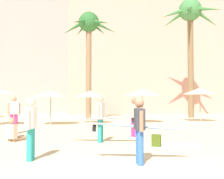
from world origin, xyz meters
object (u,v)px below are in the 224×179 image
object	(u,v)px
palm_tree_far_left	(190,21)
palm_tree_left	(89,33)
cafe_umbrella_4	(200,91)
backpack	(156,141)
cafe_umbrella_2	(90,94)
person_far_right	(101,118)
person_near_right	(14,133)
person_far_left	(14,113)
person_near_left	(134,116)
cafe_umbrella_0	(51,94)
person_mid_center	(138,127)
person_mid_right	(31,126)
cafe_umbrella_1	(142,92)
beach_towel	(174,145)

from	to	relation	value
palm_tree_far_left	palm_tree_left	xyz separation A→B (m)	(-8.98, -1.68, -1.78)
cafe_umbrella_4	backpack	xyz separation A→B (m)	(-6.20, -9.58, -1.97)
cafe_umbrella_2	backpack	xyz separation A→B (m)	(1.59, -9.10, -1.74)
person_far_right	cafe_umbrella_4	bearing A→B (deg)	-109.86
palm_tree_left	person_near_right	world-z (taller)	palm_tree_left
person_near_right	person_far_left	size ratio (longest dim) A/B	0.56
backpack	person_near_left	world-z (taller)	person_near_left
cafe_umbrella_0	person_far_left	world-z (taller)	cafe_umbrella_0
cafe_umbrella_4	person_far_right	bearing A→B (deg)	-133.20
backpack	person_far_right	xyz separation A→B (m)	(-1.75, 1.12, 0.72)
cafe_umbrella_0	person_near_right	world-z (taller)	cafe_umbrella_0
palm_tree_left	person_mid_center	size ratio (longest dim) A/B	3.05
person_far_right	person_near_left	xyz separation A→B (m)	(1.60, 1.52, -0.03)
person_near_right	person_near_left	distance (m)	4.89
backpack	person_far_left	bearing A→B (deg)	78.96
palm_tree_far_left	person_mid_right	xyz separation A→B (m)	(-11.41, -15.59, -7.58)
backpack	person_mid_right	distance (m)	4.23
cafe_umbrella_0	cafe_umbrella_1	world-z (taller)	cafe_umbrella_1
cafe_umbrella_0	backpack	xyz separation A→B (m)	(4.05, -8.57, -1.72)
person_mid_right	cafe_umbrella_4	bearing A→B (deg)	57.05
beach_towel	person_far_right	xyz separation A→B (m)	(-2.45, 0.87, 0.92)
palm_tree_left	cafe_umbrella_1	world-z (taller)	palm_tree_left
beach_towel	person_far_right	distance (m)	2.76
beach_towel	person_mid_center	xyz separation A→B (m)	(-1.87, -2.51, 0.89)
person_far_right	person_mid_center	xyz separation A→B (m)	(0.57, -3.39, -0.03)
beach_towel	person_near_right	world-z (taller)	person_near_right
palm_tree_left	backpack	bearing A→B (deg)	-83.30
cafe_umbrella_4	person_near_left	distance (m)	9.49
person_near_right	person_near_left	xyz separation A→B (m)	(4.82, 0.54, 0.58)
backpack	cafe_umbrella_0	bearing A→B (deg)	53.06
beach_towel	person_far_right	size ratio (longest dim) A/B	0.61
palm_tree_left	person_mid_right	world-z (taller)	palm_tree_left
cafe_umbrella_2	person_mid_center	bearing A→B (deg)	-87.91
cafe_umbrella_1	person_far_right	world-z (taller)	cafe_umbrella_1
person_near_right	person_far_right	bearing A→B (deg)	-74.33
beach_towel	person_mid_right	world-z (taller)	person_mid_right
palm_tree_far_left	person_near_left	xyz separation A→B (m)	(-7.67, -11.42, -7.58)
cafe_umbrella_0	person_far_right	distance (m)	7.86
cafe_umbrella_2	person_mid_center	xyz separation A→B (m)	(0.41, -11.36, -1.04)
palm_tree_far_left	beach_towel	world-z (taller)	palm_tree_far_left
cafe_umbrella_1	person_far_left	size ratio (longest dim) A/B	1.43
cafe_umbrella_1	cafe_umbrella_4	world-z (taller)	cafe_umbrella_4
person_far_right	person_near_left	size ratio (longest dim) A/B	1.75
palm_tree_far_left	cafe_umbrella_1	world-z (taller)	palm_tree_far_left
backpack	person_mid_center	xyz separation A→B (m)	(-1.18, -2.26, 0.69)
person_mid_right	person_near_left	bearing A→B (deg)	57.46
person_far_right	person_near_left	distance (m)	2.21
palm_tree_far_left	cafe_umbrella_1	distance (m)	9.78
palm_tree_left	beach_towel	world-z (taller)	palm_tree_left
cafe_umbrella_2	cafe_umbrella_4	world-z (taller)	cafe_umbrella_4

